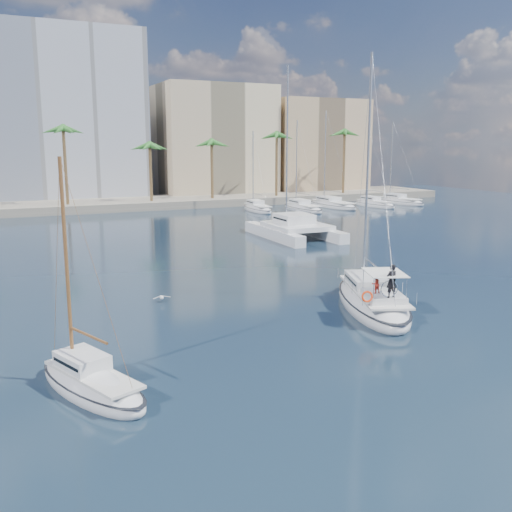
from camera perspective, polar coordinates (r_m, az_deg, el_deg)
name	(u,v)px	position (r m, az deg, el deg)	size (l,w,h in m)	color
ground	(286,310)	(34.19, 3.03, -5.46)	(160.00, 160.00, 0.00)	black
quay	(102,204)	(91.70, -15.11, 5.02)	(120.00, 14.00, 1.20)	gray
building_modern	(9,117)	(102.08, -23.51, 12.62)	(42.00, 16.00, 28.00)	silver
building_beige	(214,143)	(105.76, -4.21, 11.24)	(20.00, 14.00, 20.00)	beige
building_tan_right	(315,148)	(112.65, 5.90, 10.69)	(18.00, 12.00, 18.00)	tan
palm_centre	(104,140)	(87.30, -14.97, 11.11)	(3.60, 3.60, 12.30)	brown
palm_right	(307,141)	(99.11, 5.16, 11.39)	(3.60, 3.60, 12.30)	brown
main_sloop	(372,301)	(35.05, 11.55, -4.39)	(7.04, 11.19, 15.87)	silver
small_sloop	(91,383)	(24.16, -16.17, -12.14)	(4.49, 7.17, 9.85)	silver
catamaran	(295,227)	(60.52, 3.89, 2.94)	(6.33, 12.33, 17.79)	silver
seagull	(162,297)	(36.33, -9.42, -4.10)	(1.13, 0.48, 0.21)	silver
moored_yacht_a	(258,211)	(84.34, 0.15, 4.49)	(2.72, 9.35, 11.90)	silver
moored_yacht_b	(303,211)	(85.53, 4.69, 4.55)	(3.14, 10.78, 13.72)	silver
moored_yacht_c	(332,207)	(90.56, 7.66, 4.85)	(3.55, 12.21, 15.54)	silver
moored_yacht_d	(374,207)	(92.59, 11.73, 4.85)	(2.72, 9.35, 11.90)	silver
moored_yacht_e	(399,204)	(98.12, 14.11, 5.09)	(3.14, 10.78, 13.72)	silver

